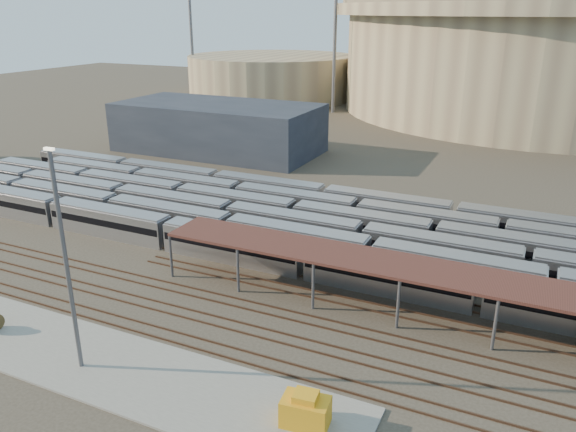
# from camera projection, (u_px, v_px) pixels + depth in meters

# --- Properties ---
(ground) EXTENTS (420.00, 420.00, 0.00)m
(ground) POSITION_uv_depth(u_px,v_px,m) (228.00, 296.00, 58.93)
(ground) COLOR #383026
(ground) RESTS_ON ground
(apron) EXTENTS (50.00, 9.00, 0.20)m
(apron) POSITION_uv_depth(u_px,v_px,m) (87.00, 358.00, 48.13)
(apron) COLOR gray
(apron) RESTS_ON ground
(subway_trains) EXTENTS (127.30, 23.90, 3.60)m
(subway_trains) POSITION_uv_depth(u_px,v_px,m) (291.00, 221.00, 74.54)
(subway_trains) COLOR #B0B0B5
(subway_trains) RESTS_ON ground
(inspection_shed) EXTENTS (60.30, 6.00, 5.30)m
(inspection_shed) POSITION_uv_depth(u_px,v_px,m) (453.00, 277.00, 51.85)
(inspection_shed) COLOR #5A5A5F
(inspection_shed) RESTS_ON ground
(empty_tracks) EXTENTS (170.00, 9.62, 0.18)m
(empty_tracks) POSITION_uv_depth(u_px,v_px,m) (201.00, 317.00, 54.64)
(empty_tracks) COLOR #4C3323
(empty_tracks) RESTS_ON ground
(stadium) EXTENTS (124.00, 124.00, 32.50)m
(stadium) POSITION_uv_depth(u_px,v_px,m) (549.00, 53.00, 162.28)
(stadium) COLOR tan
(stadium) RESTS_ON ground
(secondary_arena) EXTENTS (56.00, 56.00, 14.00)m
(secondary_arena) POSITION_uv_depth(u_px,v_px,m) (272.00, 76.00, 190.89)
(secondary_arena) COLOR tan
(secondary_arena) RESTS_ON ground
(service_building) EXTENTS (42.00, 20.00, 10.00)m
(service_building) POSITION_uv_depth(u_px,v_px,m) (218.00, 128.00, 117.88)
(service_building) COLOR #1E232D
(service_building) RESTS_ON ground
(floodlight_0) EXTENTS (4.00, 1.00, 38.40)m
(floodlight_0) POSITION_uv_depth(u_px,v_px,m) (335.00, 39.00, 157.24)
(floodlight_0) COLOR #5A5A5F
(floodlight_0) RESTS_ON ground
(floodlight_1) EXTENTS (4.00, 1.00, 38.40)m
(floodlight_1) POSITION_uv_depth(u_px,v_px,m) (191.00, 34.00, 187.64)
(floodlight_1) COLOR #5A5A5F
(floodlight_1) RESTS_ON ground
(floodlight_3) EXTENTS (4.00, 1.00, 38.40)m
(floodlight_3) POSITION_uv_depth(u_px,v_px,m) (441.00, 34.00, 191.78)
(floodlight_3) COLOR #5A5A5F
(floodlight_3) RESTS_ON ground
(yard_light_pole) EXTENTS (0.82, 0.36, 18.64)m
(yard_light_pole) POSITION_uv_depth(u_px,v_px,m) (66.00, 264.00, 43.76)
(yard_light_pole) COLOR #5A5A5F
(yard_light_pole) RESTS_ON apron
(yellow_equipment) EXTENTS (3.62, 2.51, 2.12)m
(yellow_equipment) POSITION_uv_depth(u_px,v_px,m) (305.00, 412.00, 40.00)
(yellow_equipment) COLOR orange
(yellow_equipment) RESTS_ON apron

